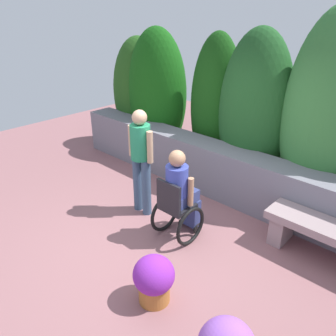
% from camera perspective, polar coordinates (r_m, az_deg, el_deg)
% --- Properties ---
extents(ground_plane, '(12.50, 12.50, 0.00)m').
position_cam_1_polar(ground_plane, '(4.88, -1.62, -11.97)').
color(ground_plane, '#8D5B5F').
extents(stone_retaining_wall, '(7.01, 0.52, 0.86)m').
position_cam_1_polar(stone_retaining_wall, '(5.78, 10.08, -0.96)').
color(stone_retaining_wall, slate).
rests_on(stone_retaining_wall, ground).
extents(hedge_backdrop, '(7.76, 1.06, 3.05)m').
position_cam_1_polar(hedge_backdrop, '(6.03, 13.07, 9.09)').
color(hedge_backdrop, '#225119').
rests_on(hedge_backdrop, ground).
extents(stone_bench, '(1.69, 0.47, 0.52)m').
position_cam_1_polar(stone_bench, '(4.77, 25.98, -10.73)').
color(stone_bench, gray).
rests_on(stone_bench, ground).
extents(person_in_wheelchair, '(0.53, 0.66, 1.33)m').
position_cam_1_polar(person_in_wheelchair, '(4.63, 1.91, -4.96)').
color(person_in_wheelchair, black).
rests_on(person_in_wheelchair, ground).
extents(person_standing_companion, '(0.49, 0.30, 1.66)m').
position_cam_1_polar(person_standing_companion, '(5.06, -4.58, 2.06)').
color(person_standing_companion, '#3C5371').
rests_on(person_standing_companion, ground).
extents(flower_pot_terracotta_by_wall, '(0.46, 0.46, 0.57)m').
position_cam_1_polar(flower_pot_terracotta_by_wall, '(3.87, -2.38, -18.10)').
color(flower_pot_terracotta_by_wall, '#AB682F').
rests_on(flower_pot_terracotta_by_wall, ground).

